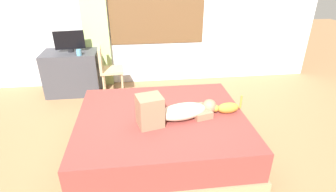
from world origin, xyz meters
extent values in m
plane|color=olive|center=(0.00, 0.00, 0.00)|extent=(16.00, 16.00, 0.00)
cube|color=silver|center=(0.00, 2.36, 1.45)|extent=(6.40, 0.12, 2.90)
cube|color=brown|center=(0.21, 2.29, 1.38)|extent=(1.67, 0.02, 1.26)
cube|color=white|center=(0.21, 2.29, 1.38)|extent=(1.59, 0.02, 1.18)
cube|color=#997A56|center=(0.06, 0.12, 0.07)|extent=(1.98, 1.68, 0.14)
cube|color=brown|center=(0.06, 0.12, 0.31)|extent=(1.92, 1.63, 0.35)
ellipsoid|color=#CCB299|center=(0.29, 0.05, 0.57)|extent=(0.61, 0.38, 0.17)
sphere|color=#8C664C|center=(0.62, 0.13, 0.57)|extent=(0.17, 0.17, 0.17)
cube|color=#8C664C|center=(-0.08, -0.04, 0.66)|extent=(0.31, 0.29, 0.34)
cube|color=#8C664C|center=(0.50, 0.10, 0.53)|extent=(0.26, 0.32, 0.08)
ellipsoid|color=#C67A2D|center=(0.84, 0.10, 0.55)|extent=(0.27, 0.12, 0.13)
sphere|color=#C67A2D|center=(0.68, 0.09, 0.56)|extent=(0.08, 0.08, 0.08)
cylinder|color=#C67A2D|center=(0.99, 0.11, 0.62)|extent=(0.02, 0.02, 0.16)
cube|color=#38383D|center=(-1.30, 1.96, 0.37)|extent=(0.90, 0.56, 0.74)
cylinder|color=black|center=(-1.27, 1.96, 0.77)|extent=(0.10, 0.10, 0.05)
cube|color=black|center=(-1.27, 1.96, 0.94)|extent=(0.48, 0.08, 0.30)
cylinder|color=teal|center=(-1.10, 1.75, 0.79)|extent=(0.08, 0.08, 0.10)
cylinder|color=tan|center=(-0.48, 1.92, 0.22)|extent=(0.04, 0.04, 0.44)
cylinder|color=tan|center=(-0.45, 1.62, 0.22)|extent=(0.04, 0.04, 0.44)
cylinder|color=tan|center=(-0.78, 1.89, 0.22)|extent=(0.04, 0.04, 0.44)
cylinder|color=tan|center=(-0.75, 1.59, 0.22)|extent=(0.04, 0.04, 0.44)
cube|color=tan|center=(-0.61, 1.76, 0.46)|extent=(0.41, 0.41, 0.04)
cube|color=tan|center=(-0.78, 1.74, 0.67)|extent=(0.07, 0.38, 0.38)
cube|color=#ADCC75|center=(-0.87, 2.24, 1.25)|extent=(0.44, 0.06, 2.51)
camera|label=1|loc=(-0.19, -2.49, 2.05)|focal=28.25mm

